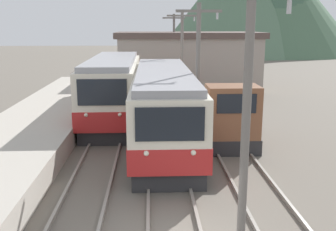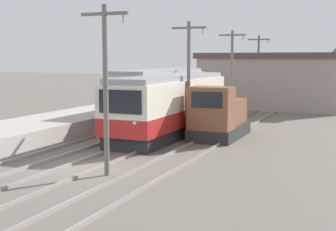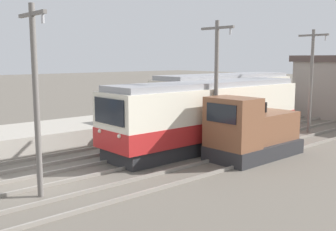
# 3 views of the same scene
# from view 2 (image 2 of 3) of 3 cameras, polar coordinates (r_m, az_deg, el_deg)

# --- Properties ---
(ground_plane) EXTENTS (200.00, 200.00, 0.00)m
(ground_plane) POSITION_cam_2_polar(r_m,az_deg,el_deg) (19.86, -10.76, -6.27)
(ground_plane) COLOR #665E54
(track_left) EXTENTS (1.54, 60.00, 0.14)m
(track_left) POSITION_cam_2_polar(r_m,az_deg,el_deg) (21.38, -16.59, -5.30)
(track_left) COLOR gray
(track_left) RESTS_ON ground
(track_center) EXTENTS (1.54, 60.00, 0.14)m
(track_center) POSITION_cam_2_polar(r_m,az_deg,el_deg) (19.74, -10.27, -6.13)
(track_center) COLOR gray
(track_center) RESTS_ON ground
(track_right) EXTENTS (1.54, 60.00, 0.14)m
(track_right) POSITION_cam_2_polar(r_m,az_deg,el_deg) (18.30, -2.34, -7.07)
(track_right) COLOR gray
(track_right) RESTS_ON ground
(commuter_train_left) EXTENTS (2.84, 11.11, 3.71)m
(commuter_train_left) POSITION_cam_2_polar(r_m,az_deg,el_deg) (33.11, -0.96, 2.19)
(commuter_train_left) COLOR #28282B
(commuter_train_left) RESTS_ON ground
(commuter_train_center) EXTENTS (2.84, 12.62, 3.52)m
(commuter_train_center) POSITION_cam_2_polar(r_m,az_deg,el_deg) (27.74, 0.40, 1.07)
(commuter_train_center) COLOR #28282B
(commuter_train_center) RESTS_ON ground
(shunting_locomotive) EXTENTS (2.40, 5.02, 3.00)m
(shunting_locomotive) POSITION_cam_2_polar(r_m,az_deg,el_deg) (26.60, 6.21, -0.17)
(shunting_locomotive) COLOR #28282B
(shunting_locomotive) RESTS_ON ground
(catenary_mast_near) EXTENTS (2.00, 0.20, 6.52)m
(catenary_mast_near) POSITION_cam_2_polar(r_m,az_deg,el_deg) (17.91, -7.60, 3.91)
(catenary_mast_near) COLOR slate
(catenary_mast_near) RESTS_ON ground
(catenary_mast_mid) EXTENTS (2.00, 0.20, 6.52)m
(catenary_mast_mid) POSITION_cam_2_polar(r_m,az_deg,el_deg) (26.04, 2.55, 4.93)
(catenary_mast_mid) COLOR slate
(catenary_mast_mid) RESTS_ON ground
(catenary_mast_far) EXTENTS (2.00, 0.20, 6.52)m
(catenary_mast_far) POSITION_cam_2_polar(r_m,az_deg,el_deg) (34.60, 7.80, 5.40)
(catenary_mast_far) COLOR slate
(catenary_mast_far) RESTS_ON ground
(catenary_mast_distant) EXTENTS (2.00, 0.20, 6.52)m
(catenary_mast_distant) POSITION_cam_2_polar(r_m,az_deg,el_deg) (43.33, 10.95, 5.66)
(catenary_mast_distant) COLOR slate
(catenary_mast_distant) RESTS_ON ground
(station_building) EXTENTS (12.60, 6.30, 4.96)m
(station_building) POSITION_cam_2_polar(r_m,az_deg,el_deg) (42.81, 12.46, 4.18)
(station_building) COLOR gray
(station_building) RESTS_ON ground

